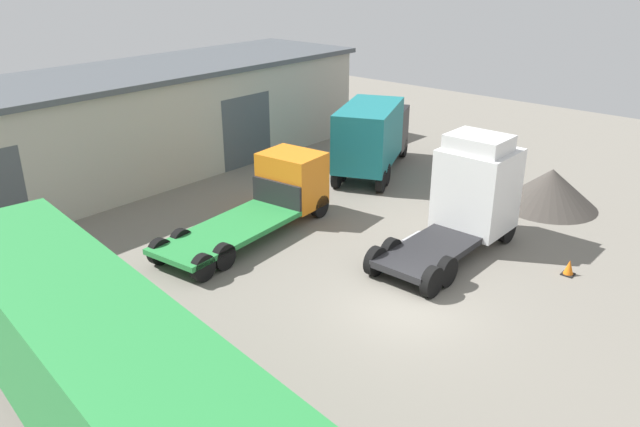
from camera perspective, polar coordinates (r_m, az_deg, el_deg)
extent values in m
plane|color=slate|center=(19.65, 7.79, -8.48)|extent=(60.00, 60.00, 0.00)
cube|color=#B7B2A3|center=(30.76, -19.84, 6.83)|extent=(29.51, 6.41, 4.81)
cube|color=#474C51|center=(30.23, -20.48, 11.44)|extent=(30.01, 6.91, 0.25)
cube|color=#4C5156|center=(32.06, -6.71, 7.51)|extent=(3.20, 0.08, 3.60)
cube|color=silver|center=(23.84, 14.13, 2.19)|extent=(2.41, 2.51, 3.05)
cube|color=silver|center=(23.12, 14.32, 6.26)|extent=(1.68, 2.10, 0.60)
cube|color=black|center=(24.65, 15.53, 4.23)|extent=(0.08, 2.10, 1.10)
cube|color=#232326|center=(21.75, 9.83, -3.50)|extent=(4.06, 2.01, 0.24)
cylinder|color=#B2B2B7|center=(22.75, 8.46, -2.66)|extent=(1.10, 0.56, 0.56)
cylinder|color=black|center=(25.35, 12.24, -0.10)|extent=(1.02, 0.30, 1.02)
cylinder|color=black|center=(24.49, 16.71, -1.40)|extent=(1.02, 0.30, 1.02)
cylinder|color=black|center=(21.84, 6.49, -3.53)|extent=(1.02, 0.30, 1.02)
cylinder|color=black|center=(20.83, 11.48, -5.23)|extent=(1.02, 0.30, 1.02)
cylinder|color=black|center=(21.17, 5.10, -4.35)|extent=(1.02, 0.30, 1.02)
cylinder|color=black|center=(20.13, 10.19, -6.16)|extent=(1.02, 0.30, 1.02)
cube|color=#28843D|center=(12.98, -19.66, -13.14)|extent=(4.09, 12.06, 2.87)
cube|color=#232326|center=(17.06, -26.19, -14.03)|extent=(0.18, 0.18, 1.11)
cube|color=#232326|center=(17.36, -21.08, -12.40)|extent=(0.18, 0.18, 1.11)
cube|color=orange|center=(25.58, -2.55, 3.18)|extent=(2.13, 2.57, 2.20)
cube|color=black|center=(26.14, -1.33, 4.55)|extent=(0.28, 2.01, 0.88)
cube|color=#28843D|center=(23.19, -8.42, -1.62)|extent=(6.11, 2.97, 0.20)
cube|color=#232326|center=(24.95, -3.99, 1.73)|extent=(0.35, 2.40, 1.10)
cylinder|color=black|center=(26.90, -3.70, 1.66)|extent=(0.98, 0.39, 0.95)
cylinder|color=black|center=(25.72, -0.05, 0.70)|extent=(0.98, 0.39, 0.95)
cylinder|color=black|center=(23.11, -12.58, -2.51)|extent=(0.98, 0.39, 0.95)
cylinder|color=black|center=(21.72, -8.80, -3.91)|extent=(0.98, 0.39, 0.95)
cylinder|color=black|center=(22.53, -14.44, -3.38)|extent=(0.98, 0.39, 0.95)
cylinder|color=black|center=(21.10, -10.67, -4.88)|extent=(0.98, 0.39, 0.95)
cube|color=black|center=(33.31, 5.79, 7.81)|extent=(2.70, 2.96, 2.20)
cube|color=black|center=(34.09, 6.14, 8.83)|extent=(0.88, 1.88, 0.88)
cube|color=#197075|center=(29.97, 4.48, 7.22)|extent=(5.44, 4.16, 2.75)
cylinder|color=black|center=(34.25, 4.14, 6.37)|extent=(1.08, 0.69, 1.04)
cylinder|color=black|center=(33.86, 7.62, 6.03)|extent=(1.08, 0.69, 1.04)
cylinder|color=black|center=(29.91, 2.06, 3.98)|extent=(1.08, 0.69, 1.04)
cylinder|color=black|center=(29.46, 6.00, 3.57)|extent=(1.08, 0.69, 1.04)
cylinder|color=black|center=(29.00, 1.53, 3.38)|extent=(1.08, 0.69, 1.04)
cylinder|color=black|center=(28.54, 5.60, 2.95)|extent=(1.08, 0.69, 1.04)
cone|color=#423D38|center=(28.42, 20.33, 2.20)|extent=(4.09, 4.09, 1.69)
cylinder|color=#B22D23|center=(26.80, 12.82, 0.96)|extent=(0.58, 0.58, 0.88)
cube|color=black|center=(22.91, 21.72, -5.17)|extent=(0.40, 0.40, 0.04)
cone|color=orange|center=(22.80, 21.81, -4.60)|extent=(0.36, 0.36, 0.55)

